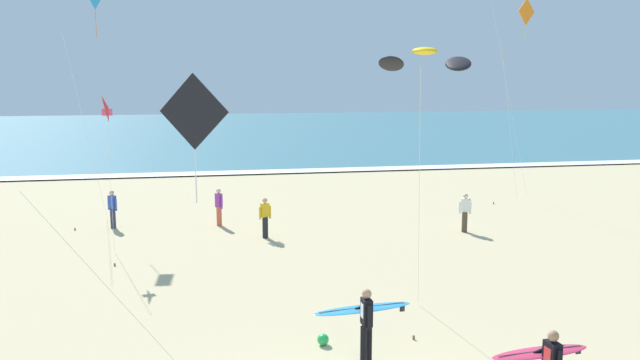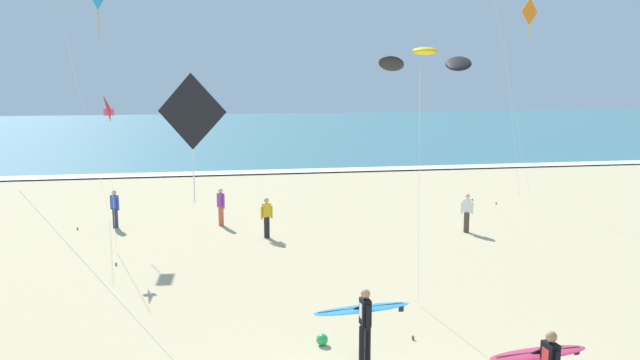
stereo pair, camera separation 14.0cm
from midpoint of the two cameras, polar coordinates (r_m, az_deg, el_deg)
name	(u,v)px [view 1 (the left image)]	position (r m, az deg, el deg)	size (l,w,h in m)	color
ocean_water	(231,131)	(70.99, -7.91, 4.28)	(160.00, 60.00, 0.08)	teal
shoreline_foam	(252,172)	(41.53, -6.13, 0.71)	(160.00, 1.65, 0.01)	white
surfer_trailing	(364,315)	(14.72, 3.67, -11.82)	(2.28, 0.91, 1.71)	black
kite_arc_golden_near	(424,60)	(17.30, 8.98, 10.44)	(2.63, 3.18, 7.04)	black
kite_diamond_charcoal_mid	(190,120)	(12.31, -11.73, 5.24)	(4.30, 2.24, 6.38)	black
kite_delta_scarlet_high	(107,109)	(23.65, -18.47, 5.97)	(0.48, 2.26, 5.66)	red
kite_diamond_cobalt_distant	(94,3)	(29.64, -19.48, 14.54)	(1.25, 2.73, 10.24)	#2D99DB
kite_diamond_amber_close	(525,18)	(33.74, 17.57, 13.48)	(2.28, 1.21, 9.93)	orange
bystander_purple_top	(219,207)	(27.45, -9.06, -2.35)	(0.32, 0.43, 1.59)	#D8593F
bystander_white_top	(465,212)	(26.67, 12.53, -2.81)	(0.47, 0.29, 1.59)	#4C3D2D
bystander_yellow_top	(265,218)	(25.21, -5.03, -3.32)	(0.48, 0.27, 1.59)	black
bystander_blue_top	(113,209)	(28.05, -17.99, -2.44)	(0.40, 0.35, 1.59)	#2D334C
beach_ball	(323,339)	(15.74, 0.01, -13.91)	(0.28, 0.28, 0.28)	green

